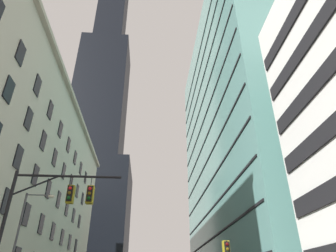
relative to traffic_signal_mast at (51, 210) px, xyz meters
The scene contains 4 objects.
dark_skyscraper 95.60m from the traffic_signal_mast, 99.89° to the left, with size 27.20×27.20×187.01m.
glass_office_midrise 41.43m from the traffic_signal_mast, 51.23° to the left, with size 15.39×44.84×50.87m.
traffic_signal_mast is the anchor object (origin of this frame).
street_lamppost 10.12m from the traffic_signal_mast, 118.09° to the left, with size 2.50×0.32×8.72m.
Camera 1 is at (1.32, -13.65, 1.48)m, focal length 31.51 mm.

